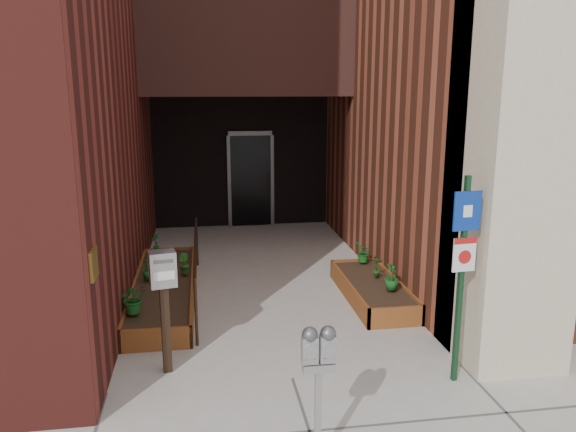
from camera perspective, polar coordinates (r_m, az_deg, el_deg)
name	(u,v)px	position (r m, az deg, el deg)	size (l,w,h in m)	color
ground	(292,378)	(6.51, 0.45, -16.18)	(80.00, 80.00, 0.00)	#9E9991
planter_left	(164,290)	(8.87, -12.46, -7.39)	(0.90, 3.60, 0.30)	#652C16
planter_right	(372,291)	(8.75, 8.56, -7.50)	(0.80, 2.20, 0.30)	#652C16
handrail	(196,251)	(8.61, -9.35, -3.57)	(0.04, 3.34, 0.90)	black
parking_meter	(319,359)	(4.75, 3.13, -14.34)	(0.28, 0.13, 1.28)	#959597
sign_post	(463,259)	(6.19, 17.36, -4.17)	(0.31, 0.09, 2.29)	#13351C
payment_dropbox	(164,286)	(6.38, -12.53, -6.96)	(0.32, 0.26, 1.43)	black
shrub_left_a	(134,298)	(7.61, -15.41, -8.07)	(0.36, 0.36, 0.40)	#19591E
shrub_left_b	(184,263)	(9.02, -10.55, -4.76)	(0.18, 0.18, 0.32)	#24601B
shrub_left_c	(148,268)	(8.88, -14.04, -5.19)	(0.18, 0.18, 0.33)	#1A5D20
shrub_left_d	(156,242)	(10.31, -13.29, -2.63)	(0.17, 0.17, 0.33)	#1A5C1D
shrub_right_a	(392,277)	(8.30, 10.49, -6.10)	(0.21, 0.21, 0.38)	#17511B
shrub_right_b	(377,267)	(8.82, 9.03, -5.10)	(0.17, 0.17, 0.32)	#215418
shrub_right_c	(363,253)	(9.49, 7.66, -3.70)	(0.30, 0.30, 0.34)	#1A5E1C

